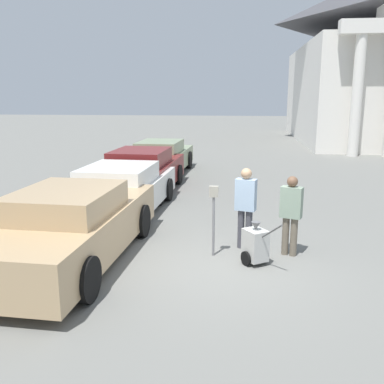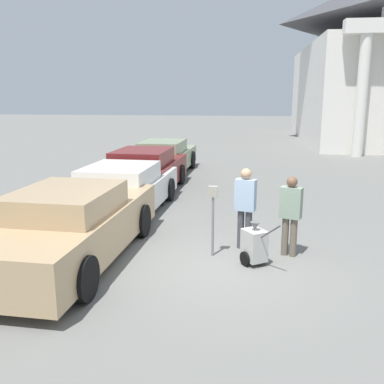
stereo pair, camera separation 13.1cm
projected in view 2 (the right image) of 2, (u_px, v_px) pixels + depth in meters
The scene contains 10 objects.
ground_plane at pixel (217, 265), 8.20m from camera, with size 120.00×120.00×0.00m, color slate.
parked_car_tan at pixel (72, 226), 8.31m from camera, with size 2.25×5.28×1.48m.
parked_car_white at pixel (122, 190), 11.67m from camera, with size 2.26×5.26×1.35m.
parked_car_maroon at pixel (144, 172), 14.13m from camera, with size 2.19×5.15×1.46m.
parked_car_sage at pixel (164, 158), 17.44m from camera, with size 2.13×5.34×1.39m.
parking_meter at pixel (213, 208), 8.49m from camera, with size 0.18×0.09×1.44m.
person_worker at pixel (245, 203), 8.90m from camera, with size 0.46×0.33×1.73m.
person_supervisor at pixel (291, 211), 8.51m from camera, with size 0.47×0.35×1.64m.
equipment_cart at pixel (254, 245), 8.19m from camera, with size 0.71×0.93×1.00m.
church at pixel (377, 51), 28.75m from camera, with size 9.25×17.07×25.50m.
Camera 2 is at (0.49, -7.68, 3.20)m, focal length 40.00 mm.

